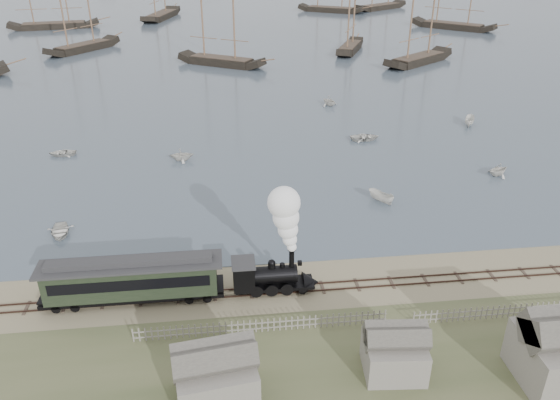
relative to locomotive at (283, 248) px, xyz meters
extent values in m
plane|color=gray|center=(4.37, 2.00, -4.16)|extent=(600.00, 600.00, 0.00)
cube|color=#465464|center=(4.37, 172.00, -4.13)|extent=(600.00, 336.00, 0.06)
cube|color=#39251F|center=(4.37, -0.50, -4.06)|extent=(120.00, 0.08, 0.12)
cube|color=#39251F|center=(4.37, 0.50, -4.06)|extent=(120.00, 0.08, 0.12)
cube|color=#42322A|center=(4.37, 0.00, -4.13)|extent=(120.00, 1.80, 0.06)
cube|color=black|center=(-0.73, 0.00, -3.47)|extent=(6.55, 1.93, 0.24)
cylinder|color=black|center=(-1.12, 0.00, -2.51)|extent=(4.04, 1.44, 1.44)
cube|color=black|center=(-3.24, 0.00, -2.31)|extent=(1.73, 2.12, 2.21)
cube|color=#323235|center=(-3.24, 0.00, -1.16)|extent=(1.93, 2.31, 0.12)
cylinder|color=black|center=(0.71, 0.00, -1.21)|extent=(0.42, 0.42, 1.54)
sphere|color=black|center=(-0.93, 0.00, -1.38)|extent=(0.62, 0.62, 0.62)
cone|color=black|center=(2.35, 0.00, -3.57)|extent=(1.35, 1.93, 1.93)
cube|color=black|center=(1.38, 0.00, -1.54)|extent=(0.34, 0.34, 0.34)
cube|color=black|center=(-12.13, 0.00, -3.43)|extent=(14.43, 2.37, 0.36)
cube|color=black|center=(-12.13, 0.00, -1.99)|extent=(13.40, 2.58, 2.58)
cube|color=black|center=(-12.13, -1.31, -1.73)|extent=(12.37, 0.06, 0.93)
cube|color=black|center=(-12.13, 1.31, -1.73)|extent=(12.37, 0.06, 0.93)
cube|color=#323235|center=(-12.13, 0.00, -0.65)|extent=(14.43, 2.78, 0.19)
cube|color=#323235|center=(-12.13, 0.00, -0.34)|extent=(12.89, 1.24, 0.46)
imported|color=silver|center=(-11.21, 3.02, -3.73)|extent=(4.19, 4.94, 0.87)
imported|color=silver|center=(-20.69, 11.49, -3.73)|extent=(4.00, 3.17, 0.75)
imported|color=silver|center=(-9.61, 29.19, -3.29)|extent=(2.79, 3.19, 1.61)
imported|color=silver|center=(12.60, 14.75, -3.49)|extent=(3.15, 2.99, 1.22)
imported|color=silver|center=(15.77, 33.74, -3.67)|extent=(2.98, 4.14, 0.85)
imported|color=silver|center=(28.73, 20.00, -3.32)|extent=(3.47, 3.70, 1.56)
imported|color=silver|center=(33.06, 38.07, -3.44)|extent=(3.61, 2.76, 1.32)
imported|color=silver|center=(-25.32, 32.74, -3.74)|extent=(2.52, 3.51, 0.72)
imported|color=silver|center=(13.94, 50.36, -3.28)|extent=(4.03, 3.85, 1.64)
camera|label=1|loc=(-4.56, -36.98, 23.28)|focal=35.00mm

